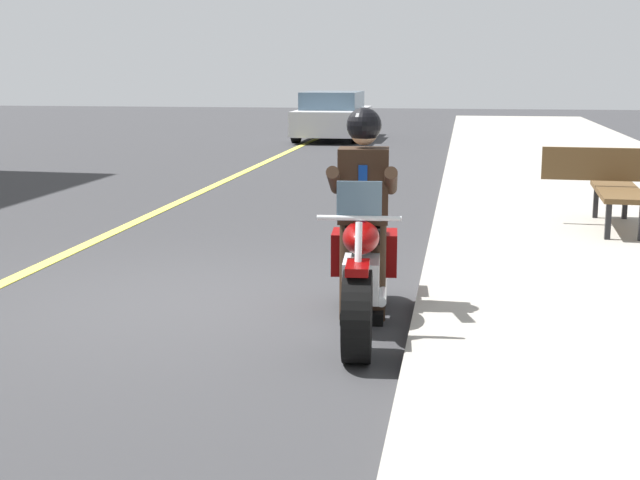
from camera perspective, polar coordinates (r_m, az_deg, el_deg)
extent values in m
plane|color=#333335|center=(7.86, -8.48, -4.10)|extent=(80.00, 80.00, 0.00)
cylinder|color=black|center=(6.19, 2.43, -4.97)|extent=(0.67, 0.25, 0.66)
cylinder|color=black|center=(7.69, 2.91, -1.80)|extent=(0.67, 0.25, 0.66)
cube|color=silver|center=(6.94, 2.71, -2.44)|extent=(0.58, 0.32, 0.32)
ellipsoid|color=#720505|center=(6.67, 2.68, 0.17)|extent=(0.58, 0.32, 0.24)
cube|color=black|center=(7.22, 2.84, 0.68)|extent=(0.72, 0.33, 0.12)
cube|color=#720505|center=(7.61, 4.57, -0.80)|extent=(0.41, 0.15, 0.36)
cube|color=#720505|center=(7.62, 1.26, -0.75)|extent=(0.41, 0.15, 0.36)
cylinder|color=silver|center=(6.14, 2.46, -2.50)|extent=(0.35, 0.08, 0.76)
cylinder|color=silver|center=(6.22, 2.55, 1.44)|extent=(0.08, 0.60, 0.04)
cube|color=#720505|center=(6.10, 2.46, -1.81)|extent=(0.37, 0.19, 0.06)
cylinder|color=silver|center=(7.27, 4.05, -3.14)|extent=(0.90, 0.15, 0.08)
cube|color=slate|center=(6.22, 2.57, 2.56)|extent=(0.07, 0.32, 0.28)
cylinder|color=black|center=(7.18, 3.75, -1.99)|extent=(0.14, 0.14, 0.84)
cube|color=black|center=(7.21, 3.70, -4.96)|extent=(0.27, 0.13, 0.10)
cylinder|color=black|center=(7.19, 1.83, -1.96)|extent=(0.14, 0.14, 0.84)
cube|color=black|center=(7.22, 1.79, -4.93)|extent=(0.27, 0.13, 0.10)
cube|color=black|center=(7.06, 2.84, 3.57)|extent=(0.35, 0.42, 0.60)
cube|color=navy|center=(6.91, 2.79, 3.07)|extent=(0.03, 0.07, 0.44)
cylinder|color=black|center=(6.87, 4.63, 3.84)|extent=(0.56, 0.14, 0.28)
cylinder|color=black|center=(6.88, 0.96, 3.89)|extent=(0.56, 0.14, 0.28)
sphere|color=tan|center=(7.02, 2.87, 7.05)|extent=(0.22, 0.22, 0.22)
sphere|color=black|center=(7.01, 2.88, 7.46)|extent=(0.28, 0.28, 0.28)
cube|color=silver|center=(26.18, 0.88, 7.77)|extent=(4.60, 1.80, 0.70)
cube|color=slate|center=(25.96, 0.82, 8.95)|extent=(2.40, 1.60, 0.60)
cylinder|color=black|center=(27.76, -0.43, 7.48)|extent=(0.64, 0.22, 0.64)
cylinder|color=black|center=(27.52, 3.09, 7.43)|extent=(0.64, 0.22, 0.64)
cylinder|color=black|center=(24.91, -1.56, 7.07)|extent=(0.64, 0.22, 0.64)
cylinder|color=black|center=(24.65, 2.35, 7.02)|extent=(0.64, 0.22, 0.64)
cube|color=brown|center=(11.10, 18.82, 3.01)|extent=(1.82, 0.59, 0.06)
cube|color=brown|center=(11.28, 18.79, 4.67)|extent=(0.15, 1.80, 0.40)
cube|color=black|center=(10.38, 18.21, 1.18)|extent=(0.06, 0.06, 0.42)
cube|color=black|center=(11.89, 19.21, 2.31)|extent=(0.06, 0.06, 0.42)
cube|color=black|center=(11.85, 17.48, 2.39)|extent=(0.06, 0.06, 0.42)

